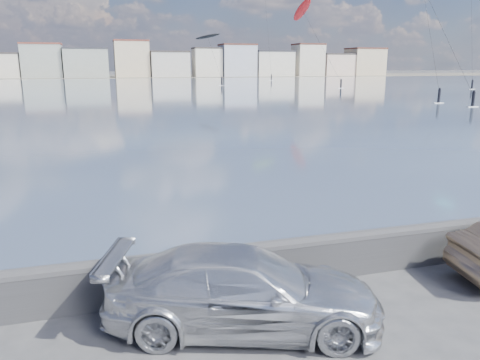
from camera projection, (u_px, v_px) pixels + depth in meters
name	position (u px, v px, depth m)	size (l,w,h in m)	color
bay_water	(110.00, 90.00, 93.01)	(500.00, 177.00, 0.00)	#2F3D57
far_shore_strip	(103.00, 77.00, 193.96)	(500.00, 60.00, 0.00)	#4C473D
seawall	(213.00, 268.00, 10.25)	(400.00, 0.36, 1.08)	#28282B
far_buildings	(106.00, 61.00, 179.85)	(240.79, 13.26, 14.60)	gray
car_silver	(244.00, 290.00, 8.89)	(2.14, 5.26, 1.53)	silver
kitesurfer_8	(303.00, 11.00, 105.26)	(5.93, 16.65, 19.40)	red
kitesurfer_14	(208.00, 37.00, 121.97)	(6.89, 18.79, 12.99)	black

